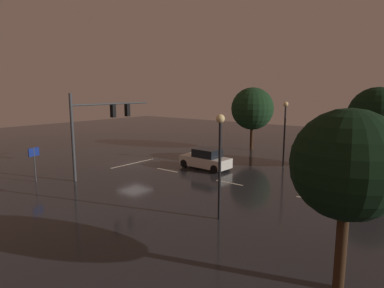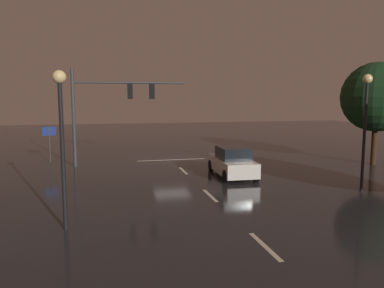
% 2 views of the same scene
% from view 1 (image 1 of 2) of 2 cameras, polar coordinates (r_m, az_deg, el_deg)
% --- Properties ---
extents(ground_plane, '(80.00, 80.00, 0.00)m').
position_cam_1_polar(ground_plane, '(30.00, -9.99, -3.36)').
color(ground_plane, '#232326').
extents(traffic_signal_assembly, '(7.36, 0.47, 6.31)m').
position_cam_1_polar(traffic_signal_assembly, '(25.95, -15.66, 4.03)').
color(traffic_signal_assembly, '#383A3D').
rests_on(traffic_signal_assembly, ground_plane).
extents(lane_dash_far, '(0.16, 2.20, 0.01)m').
position_cam_1_polar(lane_dash_far, '(27.21, -4.35, -4.54)').
color(lane_dash_far, beige).
rests_on(lane_dash_far, ground_plane).
extents(lane_dash_mid, '(0.16, 2.20, 0.01)m').
position_cam_1_polar(lane_dash_mid, '(23.68, 6.45, -6.68)').
color(lane_dash_mid, beige).
rests_on(lane_dash_mid, ground_plane).
extents(lane_dash_near, '(0.16, 2.20, 0.01)m').
position_cam_1_polar(lane_dash_near, '(21.28, 20.46, -9.07)').
color(lane_dash_near, beige).
rests_on(lane_dash_near, ground_plane).
extents(stop_bar, '(5.00, 0.16, 0.01)m').
position_cam_1_polar(stop_bar, '(30.11, -10.17, -3.31)').
color(stop_bar, beige).
rests_on(stop_bar, ground_plane).
extents(car_approaching, '(2.04, 4.42, 1.70)m').
position_cam_1_polar(car_approaching, '(27.52, 2.38, -2.67)').
color(car_approaching, silver).
rests_on(car_approaching, ground_plane).
extents(street_lamp_left_kerb, '(0.44, 0.44, 5.56)m').
position_cam_1_polar(street_lamp_left_kerb, '(29.00, 15.82, 3.69)').
color(street_lamp_left_kerb, black).
rests_on(street_lamp_left_kerb, ground_plane).
extents(street_lamp_right_kerb, '(0.44, 0.44, 5.35)m').
position_cam_1_polar(street_lamp_right_kerb, '(16.25, 4.87, -0.57)').
color(street_lamp_right_kerb, black).
rests_on(street_lamp_right_kerb, ground_plane).
extents(route_sign, '(0.88, 0.30, 2.53)m').
position_cam_1_polar(route_sign, '(25.90, -25.69, -2.03)').
color(route_sign, '#383A3D').
rests_on(route_sign, ground_plane).
extents(tree_left_near, '(4.61, 4.61, 6.83)m').
position_cam_1_polar(tree_left_near, '(36.67, 10.43, 6.04)').
color(tree_left_near, '#382314').
rests_on(tree_left_near, ground_plane).
extents(tree_right_near, '(3.52, 3.52, 5.98)m').
position_cam_1_polar(tree_right_near, '(11.29, 25.34, -3.35)').
color(tree_right_near, '#382314').
rests_on(tree_right_near, ground_plane).
extents(tree_left_far, '(4.51, 4.51, 6.78)m').
position_cam_1_polar(tree_left_far, '(30.47, 29.44, 4.37)').
color(tree_left_far, '#382314').
rests_on(tree_left_far, ground_plane).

